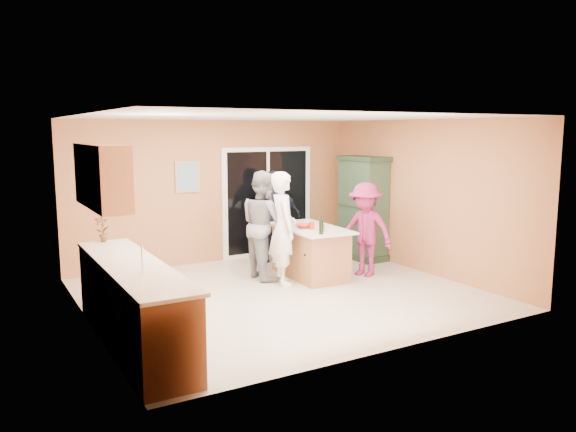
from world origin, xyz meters
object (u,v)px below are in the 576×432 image
green_hutch (363,209)px  woman_navy (274,216)px  woman_grey (264,225)px  woman_magenta (365,230)px  woman_white (283,228)px  kitchen_island (310,253)px

green_hutch → woman_navy: size_ratio=1.15×
woman_grey → woman_magenta: (1.53, -0.72, -0.10)m
woman_grey → woman_navy: bearing=-35.4°
woman_navy → woman_magenta: size_ratio=1.08×
woman_white → woman_grey: size_ratio=1.01×
green_hutch → woman_white: size_ratio=1.09×
woman_navy → woman_magenta: (0.83, -1.67, -0.06)m
woman_white → woman_grey: bearing=24.1°
woman_magenta → woman_white: bearing=-122.1°
green_hutch → woman_grey: size_ratio=1.09×
woman_magenta → kitchen_island: bearing=-138.8°
kitchen_island → green_hutch: (1.59, 0.67, 0.55)m
woman_white → woman_navy: woman_white is taller
kitchen_island → woman_grey: (-0.70, 0.32, 0.49)m
green_hutch → woman_navy: bearing=159.3°
green_hutch → woman_grey: (-2.29, -0.35, -0.06)m
green_hutch → woman_magenta: (-0.76, -1.07, -0.16)m
woman_magenta → green_hutch: bearing=121.8°
kitchen_island → woman_white: woman_white is taller
green_hutch → woman_white: bearing=-159.3°
green_hutch → kitchen_island: bearing=-157.2°
kitchen_island → woman_magenta: size_ratio=1.04×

